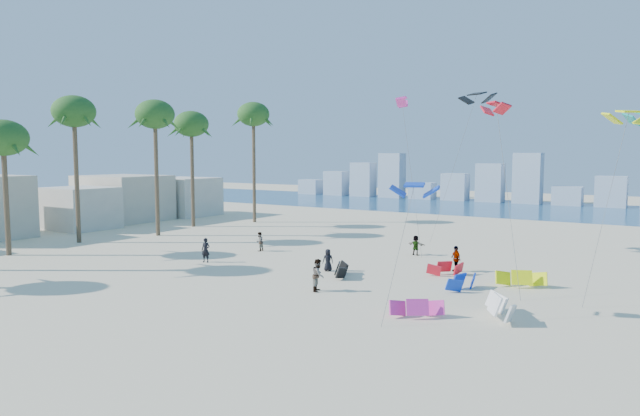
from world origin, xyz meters
The scene contains 10 objects.
ground centered at (0.00, 0.00, 0.00)m, with size 220.00×220.00×0.00m, color beige.
ocean centered at (0.00, 72.00, 0.01)m, with size 220.00×220.00×0.00m, color navy.
kitesurfer_near centered at (-6.72, 15.37, 0.91)m, with size 0.66×0.43×1.81m, color black.
kitesurfer_mid centered at (5.16, 12.48, 0.95)m, with size 0.92×0.72×1.90m, color gray.
kitesurfers_far centered at (10.54, 18.86, 0.83)m, with size 34.09×18.02×1.78m.
grounded_kites centered at (12.07, 15.96, 0.45)m, with size 13.69×12.92×1.02m.
flying_kites centered at (14.65, 24.82, 11.03)m, with size 29.02×30.56×14.34m.
palm_row centered at (-21.81, 16.17, 11.29)m, with size 7.13×44.80×15.04m.
beachfront_buildings centered at (-33.69, 20.82, 2.67)m, with size 11.50×43.00×6.00m.
distant_skyline centered at (-1.19, 82.00, 3.09)m, with size 85.00×3.00×8.40m.
Camera 1 is at (22.64, -14.37, 7.88)m, focal length 31.31 mm.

